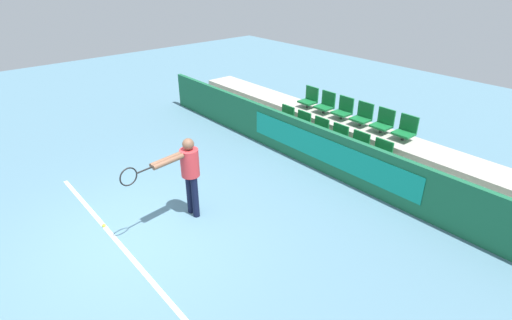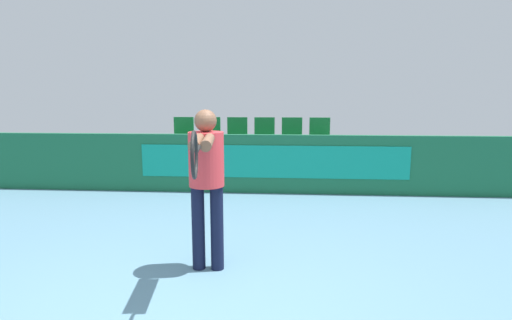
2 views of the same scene
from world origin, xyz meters
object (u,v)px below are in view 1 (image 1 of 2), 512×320
Objects in this scene: stadium_chair_0 at (285,118)px; tennis_player at (187,170)px; stadium_chair_4 at (358,146)px; stadium_chair_8 at (343,109)px; stadium_chair_1 at (301,124)px; tennis_ball at (104,225)px; stadium_chair_6 at (309,98)px; stadium_chair_5 at (380,155)px; stadium_chair_11 at (406,129)px; stadium_chair_2 at (319,131)px; stadium_chair_3 at (338,138)px; stadium_chair_7 at (326,104)px; stadium_chair_10 at (383,122)px; stadium_chair_9 at (363,115)px.

stadium_chair_0 is 4.30m from tennis_player.
stadium_chair_0 is 1.00× the size of stadium_chair_4.
stadium_chair_4 is at bearing -37.82° from stadium_chair_8.
stadium_chair_1 reaches higher than tennis_ball.
stadium_chair_5 is at bearing -17.25° from stadium_chair_6.
stadium_chair_8 is 1.00× the size of stadium_chair_11.
tennis_ball is (-2.23, -5.45, -0.57)m from stadium_chair_5.
stadium_chair_4 is (1.20, 0.00, 0.00)m from stadium_chair_2.
stadium_chair_7 reaches higher than stadium_chair_3.
stadium_chair_10 is 8.69× the size of tennis_ball.
stadium_chair_6 reaches higher than stadium_chair_3.
tennis_player is at bearing -85.70° from stadium_chair_2.
stadium_chair_3 is (0.60, 0.00, 0.00)m from stadium_chair_2.
stadium_chair_6 is at bearing 142.18° from stadium_chair_2.
stadium_chair_7 reaches higher than stadium_chair_1.
stadium_chair_9 is 1.00× the size of stadium_chair_11.
stadium_chair_8 and stadium_chair_10 have the same top height.
stadium_chair_8 is at bearing 57.22° from stadium_chair_1.
stadium_chair_2 is 1.00× the size of stadium_chair_11.
stadium_chair_3 is 8.69× the size of tennis_ball.
stadium_chair_2 is 1.00× the size of stadium_chair_4.
stadium_chair_3 is (1.80, 0.00, 0.00)m from stadium_chair_0.
stadium_chair_3 is 1.16m from stadium_chair_8.
stadium_chair_11 is (2.40, 0.00, 0.00)m from stadium_chair_7.
stadium_chair_9 is (0.60, 0.93, 0.35)m from stadium_chair_2.
stadium_chair_5 is 2.06m from stadium_chair_8.
stadium_chair_5 is (1.80, 0.00, 0.00)m from stadium_chair_2.
stadium_chair_8 is (0.60, 0.00, 0.00)m from stadium_chair_7.
tennis_player is at bearing -93.47° from stadium_chair_9.
stadium_chair_7 is at bearing 0.00° from stadium_chair_6.
tennis_player is at bearing -86.51° from stadium_chair_8.
stadium_chair_4 is 1.00m from stadium_chair_10.
stadium_chair_6 is at bearing 96.89° from tennis_ball.
stadium_chair_0 is at bearing 180.00° from stadium_chair_3.
stadium_chair_4 is at bearing 0.00° from stadium_chair_1.
stadium_chair_6 reaches higher than stadium_chair_4.
stadium_chair_10 is at bearing 71.81° from tennis_player.
stadium_chair_2 and stadium_chair_3 have the same top height.
stadium_chair_9 is at bearing 0.00° from stadium_chair_6.
stadium_chair_2 is 1.00× the size of stadium_chair_9.
tennis_ball is (-0.43, -6.38, -0.92)m from stadium_chair_8.
tennis_player is at bearing -94.28° from stadium_chair_3.
stadium_chair_11 is (1.20, 0.93, 0.35)m from stadium_chair_3.
tennis_ball is at bearing -93.86° from stadium_chair_8.
stadium_chair_7 is 5.03m from tennis_player.
stadium_chair_3 and stadium_chair_4 have the same top height.
stadium_chair_11 is at bearing 0.00° from stadium_chair_8.
stadium_chair_3 is 1.00× the size of stadium_chair_6.
stadium_chair_7 is (-1.80, 0.93, 0.35)m from stadium_chair_4.
stadium_chair_10 is (1.20, 0.93, 0.35)m from stadium_chair_2.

